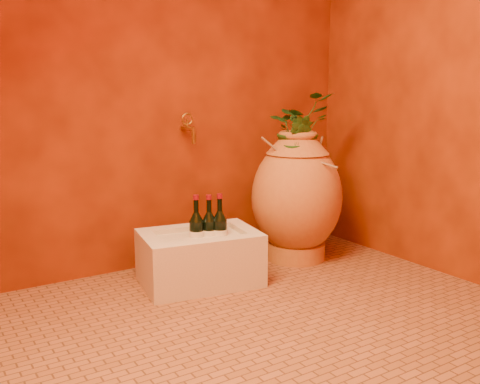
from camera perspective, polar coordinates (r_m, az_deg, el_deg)
floor at (r=2.69m, az=2.79°, el=-12.96°), size 2.50×2.50×0.00m
wall_back at (r=3.32m, az=-7.31°, el=13.69°), size 2.50×0.02×2.50m
wall_right at (r=3.34m, az=21.26°, el=13.03°), size 0.02×2.00×2.50m
amphora at (r=3.43m, az=6.06°, el=-0.46°), size 0.71×0.71×0.83m
stone_basin at (r=3.05m, az=-4.31°, el=-7.11°), size 0.71×0.54×0.30m
wine_bottle_a at (r=3.05m, az=-3.30°, el=-4.32°), size 0.08×0.08×0.34m
wine_bottle_b at (r=3.04m, az=-2.16°, el=-4.28°), size 0.08×0.08×0.34m
wine_bottle_c at (r=3.02m, az=-4.66°, el=-4.42°), size 0.08×0.08×0.34m
wall_tap at (r=3.27m, az=-5.51°, el=6.94°), size 0.08×0.16×0.18m
plant_main at (r=3.40m, az=6.28°, el=6.80°), size 0.44×0.39×0.44m
plant_side at (r=3.29m, az=6.10°, el=5.38°), size 0.23×0.23×0.32m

